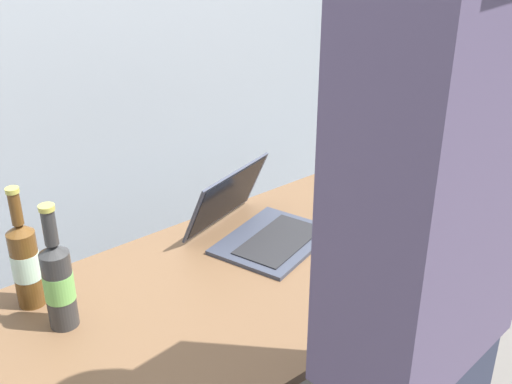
# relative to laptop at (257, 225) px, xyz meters

# --- Properties ---
(desk) EXTENTS (1.55, 0.75, 0.74)m
(desk) POSITION_rel_laptop_xyz_m (-0.11, -0.15, -0.18)
(desk) COLOR brown
(desk) RESTS_ON ground
(laptop) EXTENTS (0.42, 0.42, 0.20)m
(laptop) POSITION_rel_laptop_xyz_m (0.00, 0.00, 0.00)
(laptop) COLOR #383D4C
(laptop) RESTS_ON desk
(beer_bottle_green) EXTENTS (0.07, 0.07, 0.33)m
(beer_bottle_green) POSITION_rel_laptop_xyz_m (-0.63, -0.03, 0.08)
(beer_bottle_green) COLOR #333333
(beer_bottle_green) RESTS_ON desk
(beer_bottle_amber) EXTENTS (0.07, 0.07, 0.33)m
(beer_bottle_amber) POSITION_rel_laptop_xyz_m (-0.66, 0.11, 0.08)
(beer_bottle_amber) COLOR brown
(beer_bottle_amber) RESTS_ON desk
(person_figure) EXTENTS (0.41, 0.31, 1.87)m
(person_figure) POSITION_rel_laptop_xyz_m (-0.26, -0.77, 0.19)
(person_figure) COLOR #2D3347
(person_figure) RESTS_ON ground
(back_wall) EXTENTS (6.00, 0.10, 2.60)m
(back_wall) POSITION_rel_laptop_xyz_m (-0.11, 0.75, 0.51)
(back_wall) COLOR #99A3AD
(back_wall) RESTS_ON ground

